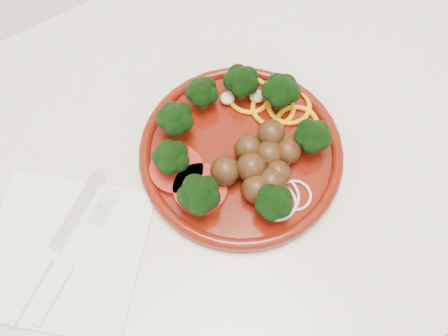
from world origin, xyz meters
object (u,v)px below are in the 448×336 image
plate (241,148)px  napkin (63,252)px  knife (45,265)px  fork (63,277)px

plate → napkin: plate is taller
napkin → knife: bearing=-168.9°
plate → knife: (-0.25, -0.00, -0.01)m
napkin → knife: knife is taller
napkin → fork: fork is taller
plate → fork: bearing=-174.4°
plate → knife: 0.25m
plate → napkin: 0.23m
plate → napkin: size_ratio=1.41×
napkin → knife: size_ratio=1.03×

